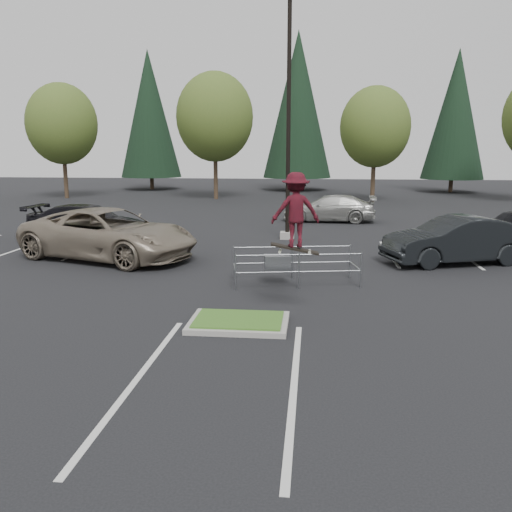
# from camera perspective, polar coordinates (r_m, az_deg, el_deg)

# --- Properties ---
(ground) EXTENTS (120.00, 120.00, 0.00)m
(ground) POSITION_cam_1_polar(r_m,az_deg,el_deg) (12.25, -1.83, -7.30)
(ground) COLOR black
(ground) RESTS_ON ground
(grass_median) EXTENTS (2.20, 1.60, 0.16)m
(grass_median) POSITION_cam_1_polar(r_m,az_deg,el_deg) (12.23, -1.83, -6.96)
(grass_median) COLOR gray
(grass_median) RESTS_ON ground
(stall_lines) EXTENTS (22.62, 17.60, 0.01)m
(stall_lines) POSITION_cam_1_polar(r_m,az_deg,el_deg) (18.20, -3.47, -1.12)
(stall_lines) COLOR silver
(stall_lines) RESTS_ON ground
(light_pole) EXTENTS (0.70, 0.60, 10.12)m
(light_pole) POSITION_cam_1_polar(r_m,az_deg,el_deg) (23.54, 3.43, 12.84)
(light_pole) COLOR gray
(light_pole) RESTS_ON ground
(decid_a) EXTENTS (5.44, 5.44, 8.91)m
(decid_a) POSITION_cam_1_polar(r_m,az_deg,el_deg) (45.97, -19.73, 12.71)
(decid_a) COLOR #38281C
(decid_a) RESTS_ON ground
(decid_b) EXTENTS (5.89, 5.89, 9.64)m
(decid_b) POSITION_cam_1_polar(r_m,az_deg,el_deg) (42.78, -4.35, 14.10)
(decid_b) COLOR #38281C
(decid_b) RESTS_ON ground
(decid_c) EXTENTS (5.12, 5.12, 8.38)m
(decid_c) POSITION_cam_1_polar(r_m,az_deg,el_deg) (41.59, 12.40, 12.87)
(decid_c) COLOR #38281C
(decid_c) RESTS_ON ground
(conif_a) EXTENTS (5.72, 5.72, 13.00)m
(conif_a) POSITION_cam_1_polar(r_m,az_deg,el_deg) (53.91, -11.16, 14.45)
(conif_a) COLOR #38281C
(conif_a) RESTS_ON ground
(conif_b) EXTENTS (6.38, 6.38, 14.50)m
(conif_b) POSITION_cam_1_polar(r_m,az_deg,el_deg) (52.18, 4.42, 15.56)
(conif_b) COLOR #38281C
(conif_b) RESTS_ON ground
(conif_c) EXTENTS (5.50, 5.50, 12.50)m
(conif_c) POSITION_cam_1_polar(r_m,az_deg,el_deg) (52.57, 20.27, 13.80)
(conif_c) COLOR #38281C
(conif_c) RESTS_ON ground
(cart_corral) EXTENTS (3.78, 1.93, 1.02)m
(cart_corral) POSITION_cam_1_polar(r_m,az_deg,el_deg) (15.80, 2.72, -0.65)
(cart_corral) COLOR gray
(cart_corral) RESTS_ON ground
(skateboarder) EXTENTS (1.23, 0.86, 1.92)m
(skateboarder) POSITION_cam_1_polar(r_m,az_deg,el_deg) (12.59, 4.16, 4.80)
(skateboarder) COLOR black
(skateboarder) RESTS_ON ground
(car_l_tan) EXTENTS (7.13, 4.99, 1.81)m
(car_l_tan) POSITION_cam_1_polar(r_m,az_deg,el_deg) (20.12, -15.36, 2.29)
(car_l_tan) COLOR gray
(car_l_tan) RESTS_ON ground
(car_l_black) EXTENTS (5.42, 2.48, 1.54)m
(car_l_black) POSITION_cam_1_polar(r_m,az_deg,el_deg) (24.40, -17.23, 3.38)
(car_l_black) COLOR black
(car_l_black) RESTS_ON ground
(car_r_charc) EXTENTS (5.21, 3.17, 1.62)m
(car_r_charc) POSITION_cam_1_polar(r_m,az_deg,el_deg) (19.77, 20.29, 1.57)
(car_r_charc) COLOR black
(car_r_charc) RESTS_ON ground
(car_far_silver) EXTENTS (5.04, 2.28, 1.43)m
(car_far_silver) POSITION_cam_1_polar(r_m,az_deg,el_deg) (29.69, 7.75, 5.00)
(car_far_silver) COLOR #A8A8A3
(car_far_silver) RESTS_ON ground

